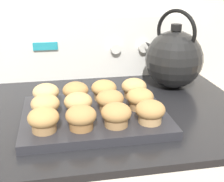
# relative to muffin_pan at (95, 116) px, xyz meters

# --- Properties ---
(control_panel) EXTENTS (0.77, 0.07, 0.22)m
(control_panel) POSITION_rel_muffin_pan_xyz_m (0.05, 0.37, 0.10)
(control_panel) COLOR white
(control_panel) RESTS_ON stove_range
(muffin_pan) EXTENTS (0.37, 0.29, 0.02)m
(muffin_pan) POSITION_rel_muffin_pan_xyz_m (0.00, 0.00, 0.00)
(muffin_pan) COLOR #28282D
(muffin_pan) RESTS_ON stove_range
(muffin_r0_c0) EXTENTS (0.07, 0.07, 0.06)m
(muffin_r0_c0) POSITION_rel_muffin_pan_xyz_m (-0.13, -0.08, 0.04)
(muffin_r0_c0) COLOR #A37A4C
(muffin_r0_c0) RESTS_ON muffin_pan
(muffin_r0_c1) EXTENTS (0.07, 0.07, 0.06)m
(muffin_r0_c1) POSITION_rel_muffin_pan_xyz_m (-0.04, -0.08, 0.04)
(muffin_r0_c1) COLOR olive
(muffin_r0_c1) RESTS_ON muffin_pan
(muffin_r0_c2) EXTENTS (0.07, 0.07, 0.06)m
(muffin_r0_c2) POSITION_rel_muffin_pan_xyz_m (0.04, -0.08, 0.04)
(muffin_r0_c2) COLOR #A37A4C
(muffin_r0_c2) RESTS_ON muffin_pan
(muffin_r0_c3) EXTENTS (0.07, 0.07, 0.06)m
(muffin_r0_c3) POSITION_rel_muffin_pan_xyz_m (0.12, -0.08, 0.04)
(muffin_r0_c3) COLOR tan
(muffin_r0_c3) RESTS_ON muffin_pan
(muffin_r1_c0) EXTENTS (0.07, 0.07, 0.06)m
(muffin_r1_c0) POSITION_rel_muffin_pan_xyz_m (-0.12, -0.00, 0.04)
(muffin_r1_c0) COLOR tan
(muffin_r1_c0) RESTS_ON muffin_pan
(muffin_r1_c1) EXTENTS (0.07, 0.07, 0.06)m
(muffin_r1_c1) POSITION_rel_muffin_pan_xyz_m (-0.04, -0.00, 0.04)
(muffin_r1_c1) COLOR #A37A4C
(muffin_r1_c1) RESTS_ON muffin_pan
(muffin_r1_c2) EXTENTS (0.07, 0.07, 0.06)m
(muffin_r1_c2) POSITION_rel_muffin_pan_xyz_m (0.04, 0.00, 0.04)
(muffin_r1_c2) COLOR #A37A4C
(muffin_r1_c2) RESTS_ON muffin_pan
(muffin_r1_c3) EXTENTS (0.07, 0.07, 0.06)m
(muffin_r1_c3) POSITION_rel_muffin_pan_xyz_m (0.12, 0.00, 0.04)
(muffin_r1_c3) COLOR #A37A4C
(muffin_r1_c3) RESTS_ON muffin_pan
(muffin_r2_c0) EXTENTS (0.07, 0.07, 0.06)m
(muffin_r2_c0) POSITION_rel_muffin_pan_xyz_m (-0.12, 0.08, 0.04)
(muffin_r2_c0) COLOR #A37A4C
(muffin_r2_c0) RESTS_ON muffin_pan
(muffin_r2_c1) EXTENTS (0.07, 0.07, 0.06)m
(muffin_r2_c1) POSITION_rel_muffin_pan_xyz_m (-0.04, 0.08, 0.04)
(muffin_r2_c1) COLOR olive
(muffin_r2_c1) RESTS_ON muffin_pan
(muffin_r2_c2) EXTENTS (0.07, 0.07, 0.06)m
(muffin_r2_c2) POSITION_rel_muffin_pan_xyz_m (0.04, 0.08, 0.04)
(muffin_r2_c2) COLOR tan
(muffin_r2_c2) RESTS_ON muffin_pan
(muffin_r2_c3) EXTENTS (0.07, 0.07, 0.06)m
(muffin_r2_c3) POSITION_rel_muffin_pan_xyz_m (0.13, 0.08, 0.04)
(muffin_r2_c3) COLOR #A37A4C
(muffin_r2_c3) RESTS_ON muffin_pan
(tea_kettle) EXTENTS (0.19, 0.21, 0.26)m
(tea_kettle) POSITION_rel_muffin_pan_xyz_m (0.29, 0.20, 0.09)
(tea_kettle) COLOR black
(tea_kettle) RESTS_ON stove_range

